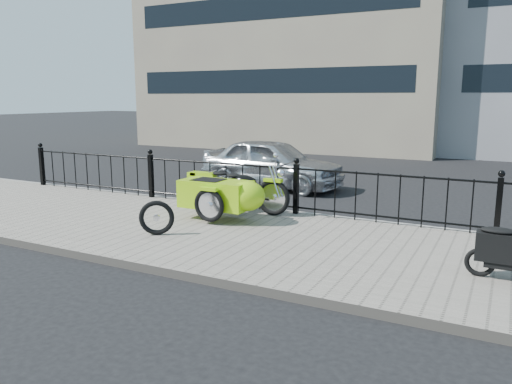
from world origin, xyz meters
The scene contains 8 objects.
ground centered at (0.00, 0.00, 0.00)m, with size 120.00×120.00×0.00m, color black.
sidewalk centered at (0.00, -0.50, 0.06)m, with size 30.00×3.80×0.12m, color gray.
curb centered at (0.00, 1.44, 0.06)m, with size 30.00×0.10×0.12m, color gray.
iron_fence centered at (0.00, 1.30, 0.59)m, with size 14.11×0.11×1.08m.
building_tan centered at (-6.00, 15.99, 6.00)m, with size 14.00×8.01×12.00m.
motorcycle_sidecar centered at (-0.95, 0.34, 0.59)m, with size 2.28×1.48×0.98m.
spare_tire centered at (-1.41, -1.15, 0.41)m, with size 0.57×0.57×0.08m, color black.
sedan_car centered at (-1.91, 4.23, 0.64)m, with size 1.52×3.77×1.29m, color #B7BABF.
Camera 1 is at (3.61, -7.39, 2.32)m, focal length 35.00 mm.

